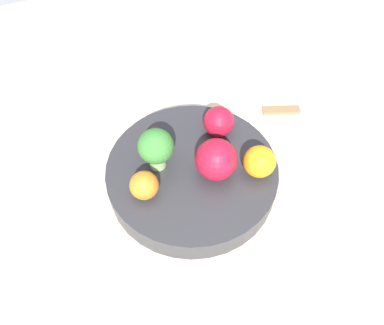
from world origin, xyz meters
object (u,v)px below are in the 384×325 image
object	(u,v)px
grape_cluster	(155,136)
apple_green	(219,122)
orange_back	(259,162)
spoon	(281,110)
bowl	(192,174)
broccoli	(156,148)
orange_front	(144,185)
apple_red	(216,159)

from	to	relation	value
grape_cluster	apple_green	bearing A→B (deg)	166.62
orange_back	spoon	size ratio (longest dim) A/B	0.68
bowl	broccoli	size ratio (longest dim) A/B	3.67
grape_cluster	bowl	bearing A→B (deg)	114.88
spoon	bowl	bearing A→B (deg)	21.57
orange_front	orange_back	world-z (taller)	orange_back
grape_cluster	spoon	xyz separation A→B (m)	(-0.23, -0.01, -0.04)
grape_cluster	orange_back	bearing A→B (deg)	136.09
apple_red	grape_cluster	xyz separation A→B (m)	(0.06, -0.09, -0.02)
apple_green	orange_back	distance (m)	0.09
bowl	apple_red	size ratio (longest dim) A/B	4.23
apple_red	grape_cluster	bearing A→B (deg)	-56.61
orange_back	bowl	bearing A→B (deg)	-26.69
broccoli	orange_front	bearing A→B (deg)	51.28
broccoli	grape_cluster	distance (m)	0.06
spoon	grape_cluster	bearing A→B (deg)	2.38
apple_green	grape_cluster	bearing A→B (deg)	-13.38
apple_red	bowl	bearing A→B (deg)	-37.38
apple_green	spoon	bearing A→B (deg)	-166.90
bowl	grape_cluster	xyz separation A→B (m)	(0.03, -0.07, 0.03)
broccoli	apple_red	bearing A→B (deg)	149.63
apple_green	orange_front	bearing A→B (deg)	25.23
broccoli	spoon	size ratio (longest dim) A/B	1.01
bowl	orange_front	bearing A→B (deg)	13.33
apple_green	apple_red	bearing A→B (deg)	62.88
apple_green	orange_back	world-z (taller)	apple_green
apple_red	orange_front	size ratio (longest dim) A/B	1.50
apple_green	orange_front	world-z (taller)	apple_green
bowl	spoon	bearing A→B (deg)	-158.43
orange_back	spoon	distance (m)	0.17
broccoli	orange_front	size ratio (longest dim) A/B	1.73
bowl	apple_red	distance (m)	0.06
orange_back	apple_red	bearing A→B (deg)	-20.59
broccoli	orange_front	distance (m)	0.05
apple_red	spoon	xyz separation A→B (m)	(-0.17, -0.10, -0.06)
apple_red	broccoli	bearing A→B (deg)	-30.37
bowl	orange_front	size ratio (longest dim) A/B	6.34
broccoli	spoon	world-z (taller)	broccoli
orange_front	spoon	bearing A→B (deg)	-160.61
apple_green	orange_back	xyz separation A→B (m)	(-0.02, 0.09, -0.00)
orange_back	apple_green	bearing A→B (deg)	-76.46
broccoli	grape_cluster	bearing A→B (deg)	-104.10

